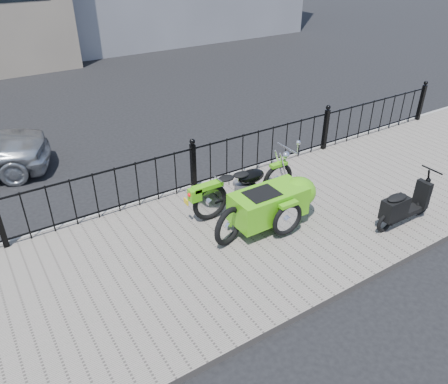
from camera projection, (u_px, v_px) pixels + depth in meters
ground at (230, 225)px, 7.86m from camera, size 120.00×120.00×0.00m
sidewalk at (245, 236)px, 7.46m from camera, size 30.00×3.80×0.12m
curb at (191, 188)px, 8.87m from camera, size 30.00×0.10×0.12m
iron_fence at (193, 168)px, 8.50m from camera, size 14.11×0.11×1.08m
motorcycle_sidecar at (272, 197)px, 7.53m from camera, size 2.28×1.48×0.98m
scooter at (403, 207)px, 7.48m from camera, size 1.36×0.40×0.92m
spare_tire at (229, 226)px, 7.03m from camera, size 0.66×0.31×0.67m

